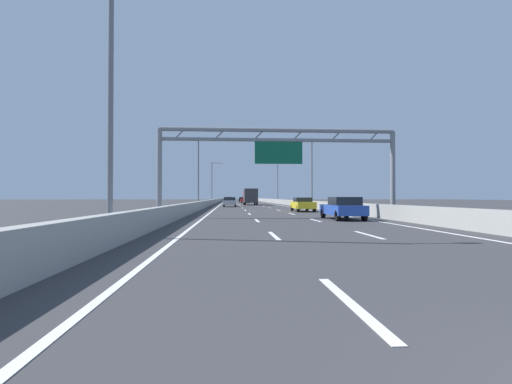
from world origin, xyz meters
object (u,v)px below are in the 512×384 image
(sign_gantry, at_px, (279,149))
(streetlamp_left_near, at_px, (117,87))
(black_car, at_px, (242,200))
(streetlamp_left_far, at_px, (213,180))
(red_car, at_px, (245,200))
(white_car, at_px, (229,199))
(box_truck, at_px, (250,196))
(streetlamp_right_mid, at_px, (310,168))
(yellow_car, at_px, (303,204))
(silver_car, at_px, (230,202))
(streetlamp_left_mid, at_px, (200,167))
(green_car, at_px, (249,199))
(streetlamp_right_far, at_px, (277,180))
(blue_car, at_px, (343,208))

(sign_gantry, height_order, streetlamp_left_near, streetlamp_left_near)
(sign_gantry, bearing_deg, black_car, 90.08)
(streetlamp_left_far, relative_size, red_car, 2.05)
(white_car, distance_m, black_car, 7.30)
(box_truck, bearing_deg, red_car, 90.52)
(sign_gantry, distance_m, streetlamp_right_mid, 25.58)
(yellow_car, relative_size, silver_car, 1.05)
(sign_gantry, height_order, streetlamp_left_mid, streetlamp_left_mid)
(box_truck, bearing_deg, silver_car, -106.46)
(streetlamp_left_near, height_order, yellow_car, streetlamp_left_near)
(sign_gantry, height_order, green_car, sign_gantry)
(red_car, bearing_deg, streetlamp_left_near, -95.55)
(streetlamp_right_mid, bearing_deg, green_car, 92.59)
(streetlamp_left_mid, bearing_deg, streetlamp_right_far, 68.26)
(red_car, height_order, box_truck, box_truck)
(yellow_car, height_order, black_car, yellow_car)
(streetlamp_left_near, bearing_deg, white_car, 87.86)
(white_car, height_order, yellow_car, white_car)
(streetlamp_left_mid, bearing_deg, yellow_car, -50.94)
(red_car, bearing_deg, streetlamp_right_far, -14.16)
(green_car, bearing_deg, streetlamp_left_far, -102.61)
(streetlamp_left_mid, distance_m, streetlamp_right_far, 40.31)
(yellow_car, bearing_deg, black_car, 93.19)
(streetlamp_left_far, height_order, blue_car, streetlamp_left_far)
(streetlamp_right_far, distance_m, white_car, 27.66)
(streetlamp_right_far, bearing_deg, yellow_car, -94.11)
(streetlamp_right_far, xyz_separation_m, silver_car, (-10.97, -32.57, -4.66))
(streetlamp_left_mid, xyz_separation_m, silver_car, (3.96, 4.87, -4.66))
(streetlamp_left_near, distance_m, streetlamp_right_far, 76.35)
(streetlamp_left_far, distance_m, red_car, 8.98)
(streetlamp_left_near, relative_size, streetlamp_right_mid, 1.00)
(streetlamp_right_far, distance_m, black_car, 20.56)
(blue_car, distance_m, black_car, 83.39)
(box_truck, bearing_deg, blue_car, -85.41)
(red_car, bearing_deg, black_car, 90.37)
(white_car, height_order, silver_car, white_car)
(sign_gantry, distance_m, streetlamp_right_far, 62.35)
(streetlamp_right_far, height_order, silver_car, streetlamp_right_far)
(streetlamp_right_far, distance_m, silver_car, 34.68)
(red_car, bearing_deg, box_truck, -89.48)
(red_car, height_order, white_car, red_car)
(streetlamp_right_mid, distance_m, white_car, 63.47)
(streetlamp_left_far, xyz_separation_m, green_car, (11.01, 49.20, -4.64))
(blue_car, height_order, box_truck, box_truck)
(streetlamp_left_near, height_order, streetlamp_right_mid, same)
(silver_car, bearing_deg, streetlamp_left_near, -95.35)
(silver_car, bearing_deg, red_car, 84.21)
(red_car, distance_m, yellow_car, 53.31)
(streetlamp_left_mid, height_order, box_truck, streetlamp_left_mid)
(green_car, bearing_deg, sign_gantry, -91.83)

